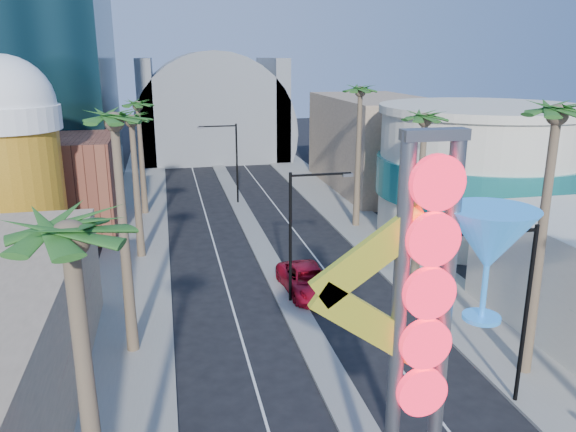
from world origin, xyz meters
name	(u,v)px	position (x,y,z in m)	size (l,w,h in m)	color
sidewalk_west	(137,236)	(-9.50, 35.00, 0.07)	(5.00, 100.00, 0.15)	gray
sidewalk_east	(357,222)	(9.50, 35.00, 0.07)	(5.00, 100.00, 0.15)	gray
median	(247,219)	(0.00, 38.00, 0.07)	(1.60, 84.00, 0.15)	gray
brick_filler_west	(54,186)	(-16.00, 38.00, 4.00)	(10.00, 10.00, 8.00)	brown
filler_east	(376,143)	(16.00, 48.00, 5.00)	(10.00, 20.00, 10.00)	#9A8063
beer_mug	(11,156)	(-17.00, 30.00, 7.84)	(7.00, 7.00, 14.50)	#AB7316
turquoise_building	(479,172)	(18.00, 30.00, 5.25)	(16.60, 16.60, 10.60)	beige
canopy	(212,127)	(0.00, 72.00, 4.31)	(22.00, 16.00, 22.00)	slate
neon_sign	(449,312)	(0.82, 2.96, 7.31)	(6.53, 2.60, 12.55)	gray
streetlight_0	(300,225)	(0.55, 20.00, 4.88)	(3.79, 0.25, 8.00)	black
streetlight_1	(231,156)	(-0.55, 44.00, 4.88)	(3.79, 0.25, 8.00)	black
streetlight_2	(517,300)	(6.72, 8.00, 4.83)	(3.45, 0.25, 8.00)	black
palm_0	(72,264)	(-9.00, 2.00, 9.93)	(2.40, 2.40, 11.70)	brown
palm_1	(115,137)	(-9.00, 16.00, 10.82)	(2.40, 2.40, 12.70)	brown
palm_2	(132,129)	(-9.00, 30.00, 9.48)	(2.40, 2.40, 11.20)	brown
palm_3	(138,112)	(-9.00, 42.00, 9.48)	(2.40, 2.40, 11.20)	brown
palm_5	(555,133)	(9.00, 10.00, 11.27)	(2.40, 2.40, 13.20)	brown
palm_6	(424,129)	(9.00, 22.00, 9.93)	(2.40, 2.40, 11.70)	brown
palm_7	(360,100)	(9.00, 34.00, 10.82)	(2.40, 2.40, 12.70)	brown
red_pickup	(307,281)	(1.35, 21.12, 0.84)	(2.77, 6.02, 1.67)	#B90E26
pedestrian_b	(451,278)	(9.99, 19.04, 1.05)	(0.87, 0.68, 1.80)	gray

